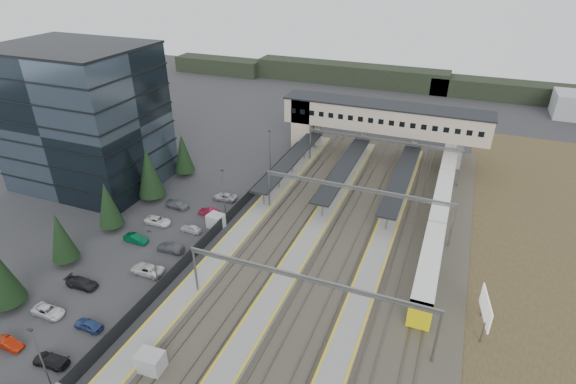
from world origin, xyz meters
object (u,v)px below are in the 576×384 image
at_px(office_building, 83,118).
at_px(relay_cabin_far, 216,221).
at_px(relay_cabin_near, 150,362).
at_px(train, 441,203).
at_px(footbridge, 370,118).
at_px(billboard, 485,309).

distance_m(office_building, relay_cabin_far, 30.96).
xyz_separation_m(relay_cabin_near, train, (24.43, 42.81, 0.76)).
bearing_deg(relay_cabin_far, footbridge, 66.68).
bearing_deg(train, billboard, -74.74).
bearing_deg(relay_cabin_near, footbridge, 82.47).
relative_size(train, billboard, 10.43).
distance_m(relay_cabin_near, footbridge, 62.39).
height_order(relay_cabin_far, billboard, billboard).
bearing_deg(relay_cabin_near, office_building, 138.49).
bearing_deg(train, relay_cabin_near, -119.71).
distance_m(office_building, billboard, 68.54).
distance_m(relay_cabin_near, billboard, 36.18).
xyz_separation_m(footbridge, billboard, (22.94, -43.04, -5.01)).
xyz_separation_m(relay_cabin_far, train, (31.65, 16.95, 0.80)).
xyz_separation_m(office_building, relay_cabin_far, (28.35, -5.62, -11.10)).
bearing_deg(relay_cabin_far, office_building, 168.78).
distance_m(office_building, footbridge, 53.18).
xyz_separation_m(footbridge, train, (16.30, -18.67, -6.04)).
height_order(footbridge, train, footbridge).
bearing_deg(office_building, relay_cabin_near, -41.51).
xyz_separation_m(relay_cabin_near, billboard, (31.07, 18.45, 1.79)).
bearing_deg(footbridge, office_building, -145.53).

